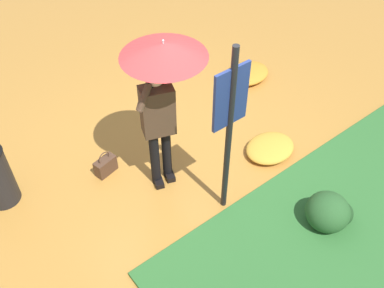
{
  "coord_description": "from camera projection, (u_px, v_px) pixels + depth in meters",
  "views": [
    {
      "loc": [
        -2.25,
        -3.26,
        4.41
      ],
      "look_at": [
        -0.03,
        -0.41,
        0.85
      ],
      "focal_mm": 40.8,
      "sensor_mm": 36.0,
      "label": 1
    }
  ],
  "objects": [
    {
      "name": "ground_plane",
      "position": [
        176.0,
        171.0,
        5.91
      ],
      "size": [
        18.0,
        18.0,
        0.0
      ],
      "primitive_type": "plane",
      "color": "#B27A33"
    },
    {
      "name": "person_with_umbrella",
      "position": [
        161.0,
        81.0,
        4.77
      ],
      "size": [
        0.96,
        0.96,
        2.04
      ],
      "color": "black",
      "rests_on": "ground_plane"
    },
    {
      "name": "info_sign_post",
      "position": [
        230.0,
        117.0,
        4.51
      ],
      "size": [
        0.44,
        0.07,
        2.3
      ],
      "color": "black",
      "rests_on": "ground_plane"
    },
    {
      "name": "handbag",
      "position": [
        106.0,
        166.0,
        5.81
      ],
      "size": [
        0.32,
        0.2,
        0.37
      ],
      "color": "#4C3323",
      "rests_on": "ground_plane"
    },
    {
      "name": "shrub_cluster",
      "position": [
        330.0,
        212.0,
        5.15
      ],
      "size": [
        0.57,
        0.52,
        0.47
      ],
      "color": "#285628",
      "rests_on": "ground_plane"
    },
    {
      "name": "leaf_pile_near_person",
      "position": [
        270.0,
        148.0,
        6.11
      ],
      "size": [
        0.74,
        0.59,
        0.16
      ],
      "color": "gold",
      "rests_on": "ground_plane"
    },
    {
      "name": "leaf_pile_by_bench",
      "position": [
        247.0,
        73.0,
        7.37
      ],
      "size": [
        0.8,
        0.64,
        0.18
      ],
      "color": "#C68428",
      "rests_on": "ground_plane"
    }
  ]
}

